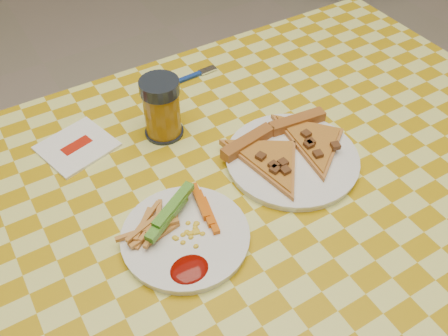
{
  "coord_description": "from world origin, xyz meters",
  "views": [
    {
      "loc": [
        -0.31,
        -0.46,
        1.39
      ],
      "look_at": [
        -0.0,
        0.06,
        0.78
      ],
      "focal_mm": 40.0,
      "sensor_mm": 36.0,
      "label": 1
    }
  ],
  "objects_px": {
    "table": "(241,223)",
    "plate_right": "(292,160)",
    "drink_glass": "(162,109)",
    "plate_left": "(186,238)"
  },
  "relations": [
    {
      "from": "table",
      "to": "plate_right",
      "type": "xyz_separation_m",
      "value": [
        0.12,
        0.02,
        0.08
      ]
    },
    {
      "from": "table",
      "to": "drink_glass",
      "type": "distance_m",
      "value": 0.25
    },
    {
      "from": "plate_right",
      "to": "drink_glass",
      "type": "relative_size",
      "value": 1.96
    },
    {
      "from": "table",
      "to": "drink_glass",
      "type": "height_order",
      "value": "drink_glass"
    },
    {
      "from": "drink_glass",
      "to": "table",
      "type": "bearing_deg",
      "value": -79.08
    },
    {
      "from": "table",
      "to": "plate_right",
      "type": "bearing_deg",
      "value": 10.46
    },
    {
      "from": "table",
      "to": "plate_left",
      "type": "bearing_deg",
      "value": -165.86
    },
    {
      "from": "plate_left",
      "to": "drink_glass",
      "type": "height_order",
      "value": "drink_glass"
    },
    {
      "from": "table",
      "to": "plate_right",
      "type": "distance_m",
      "value": 0.14
    },
    {
      "from": "plate_left",
      "to": "plate_right",
      "type": "bearing_deg",
      "value": 12.35
    }
  ]
}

